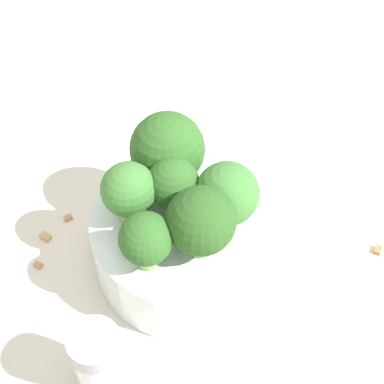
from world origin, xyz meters
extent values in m
plane|color=beige|center=(0.00, 0.00, 0.00)|extent=(3.00, 3.00, 0.00)
cylinder|color=silver|center=(0.00, 0.00, 0.03)|extent=(0.15, 0.15, 0.05)
cylinder|color=#7A9E5B|center=(0.02, 0.00, 0.06)|extent=(0.02, 0.02, 0.02)
sphere|color=#2D5B23|center=(0.02, 0.00, 0.08)|extent=(0.04, 0.04, 0.04)
cylinder|color=#84AD66|center=(0.01, 0.05, 0.06)|extent=(0.02, 0.02, 0.02)
sphere|color=#2D5B23|center=(0.01, 0.05, 0.08)|extent=(0.04, 0.04, 0.04)
cylinder|color=#84AD66|center=(-0.02, 0.02, 0.06)|extent=(0.02, 0.02, 0.03)
sphere|color=#28511E|center=(-0.02, 0.02, 0.09)|extent=(0.05, 0.05, 0.05)
cylinder|color=#8EB770|center=(0.04, -0.03, 0.06)|extent=(0.02, 0.02, 0.02)
sphere|color=#2D5B23|center=(0.04, -0.03, 0.08)|extent=(0.06, 0.06, 0.06)
cylinder|color=#84AD66|center=(-0.02, -0.01, 0.06)|extent=(0.02, 0.02, 0.02)
sphere|color=#3D7533|center=(-0.02, -0.01, 0.08)|extent=(0.05, 0.05, 0.05)
cylinder|color=#84AD66|center=(0.04, 0.02, 0.06)|extent=(0.03, 0.03, 0.02)
sphere|color=#3D7533|center=(0.04, 0.02, 0.08)|extent=(0.04, 0.04, 0.04)
cylinder|color=#B2B7BC|center=(0.00, 0.12, 0.02)|extent=(0.03, 0.03, 0.05)
cylinder|color=gray|center=(0.00, 0.12, 0.06)|extent=(0.03, 0.03, 0.01)
cube|color=olive|center=(-0.13, -0.08, 0.00)|extent=(0.01, 0.01, 0.01)
cube|color=tan|center=(0.11, 0.05, 0.00)|extent=(0.01, 0.01, 0.01)
cube|color=tan|center=(0.08, -0.08, 0.00)|extent=(0.01, 0.01, 0.01)
cube|color=#AD7F4C|center=(0.11, 0.02, 0.00)|extent=(0.01, 0.01, 0.01)
cube|color=#AD7F4C|center=(0.10, 0.07, 0.00)|extent=(0.01, 0.00, 0.01)
camera|label=1|loc=(-0.15, 0.25, 0.43)|focal=60.00mm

